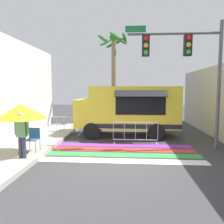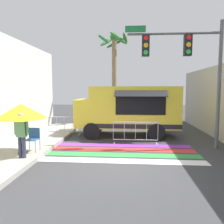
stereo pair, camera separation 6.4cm
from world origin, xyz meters
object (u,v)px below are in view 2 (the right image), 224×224
(barricade_side, at_px, (64,126))
(palm_tree, at_px, (114,62))
(barricade_front, at_px, (135,133))
(folding_chair, at_px, (33,137))
(vendor_person, at_px, (21,132))
(patio_umbrella, at_px, (21,111))
(traffic_signal_pole, at_px, (188,60))
(food_truck, at_px, (127,108))

(barricade_side, distance_m, palm_tree, 6.31)
(barricade_front, bearing_deg, folding_chair, -153.11)
(barricade_side, height_order, palm_tree, palm_tree)
(vendor_person, height_order, barricade_front, vendor_person)
(barricade_front, bearing_deg, barricade_side, 156.45)
(folding_chair, bearing_deg, patio_umbrella, -105.54)
(traffic_signal_pole, bearing_deg, folding_chair, -166.42)
(barricade_front, height_order, palm_tree, palm_tree)
(patio_umbrella, xyz_separation_m, vendor_person, (0.24, -0.51, -0.71))
(barricade_front, distance_m, palm_tree, 7.22)
(patio_umbrella, bearing_deg, folding_chair, 64.34)
(vendor_person, height_order, palm_tree, palm_tree)
(vendor_person, bearing_deg, patio_umbrella, 115.39)
(traffic_signal_pole, height_order, barricade_side, traffic_signal_pole)
(food_truck, relative_size, palm_tree, 0.84)
(food_truck, distance_m, vendor_person, 6.18)
(traffic_signal_pole, distance_m, vendor_person, 7.41)
(barricade_side, bearing_deg, barricade_front, -23.55)
(food_truck, xyz_separation_m, traffic_signal_pole, (2.67, -2.42, 2.34))
(patio_umbrella, relative_size, barricade_side, 1.03)
(barricade_front, distance_m, barricade_side, 4.42)
(palm_tree, bearing_deg, food_truck, -75.98)
(folding_chair, height_order, vendor_person, vendor_person)
(folding_chair, distance_m, palm_tree, 9.21)
(traffic_signal_pole, xyz_separation_m, patio_umbrella, (-6.60, -2.00, -2.12))
(barricade_front, height_order, barricade_side, same)
(barricade_side, relative_size, palm_tree, 0.28)
(traffic_signal_pole, relative_size, barricade_side, 2.98)
(patio_umbrella, distance_m, folding_chair, 1.20)
(traffic_signal_pole, xyz_separation_m, folding_chair, (-6.39, -1.54, -3.21))
(patio_umbrella, relative_size, folding_chair, 2.11)
(food_truck, relative_size, patio_umbrella, 2.93)
(vendor_person, bearing_deg, palm_tree, 73.29)
(patio_umbrella, xyz_separation_m, barricade_front, (4.39, 2.57, -1.28))
(food_truck, xyz_separation_m, patio_umbrella, (-3.93, -4.42, 0.22))
(food_truck, relative_size, folding_chair, 6.17)
(patio_umbrella, height_order, barricade_front, patio_umbrella)
(traffic_signal_pole, relative_size, folding_chair, 6.11)
(barricade_side, xyz_separation_m, palm_tree, (2.62, 3.99, 4.13))
(food_truck, bearing_deg, folding_chair, -133.14)
(patio_umbrella, xyz_separation_m, barricade_side, (0.33, 4.34, -1.28))
(vendor_person, relative_size, barricade_front, 0.75)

